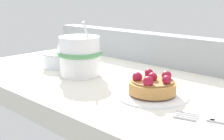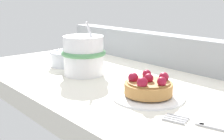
# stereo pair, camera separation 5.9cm
# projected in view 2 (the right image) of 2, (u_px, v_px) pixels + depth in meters

# --- Properties ---
(ground_plane) EXTENTS (0.89, 0.41, 0.04)m
(ground_plane) POSITION_uv_depth(u_px,v_px,m) (135.00, 93.00, 0.61)
(ground_plane) COLOR silver
(window_rail_back) EXTENTS (0.87, 0.05, 0.08)m
(window_rail_back) POSITION_uv_depth(u_px,v_px,m) (187.00, 54.00, 0.71)
(window_rail_back) COLOR #9EA3A8
(window_rail_back) RESTS_ON ground_plane
(dessert_plate) EXTENTS (0.13, 0.13, 0.01)m
(dessert_plate) POSITION_uv_depth(u_px,v_px,m) (148.00, 96.00, 0.52)
(dessert_plate) COLOR white
(dessert_plate) RESTS_ON ground_plane
(raspberry_tart) EXTENTS (0.09, 0.09, 0.04)m
(raspberry_tart) POSITION_uv_depth(u_px,v_px,m) (148.00, 86.00, 0.52)
(raspberry_tart) COLOR #B77F42
(raspberry_tart) RESTS_ON dessert_plate
(coffee_mug) EXTENTS (0.13, 0.10, 0.12)m
(coffee_mug) POSITION_uv_depth(u_px,v_px,m) (83.00, 55.00, 0.67)
(coffee_mug) COLOR white
(coffee_mug) RESTS_ON ground_plane
(dessert_fork) EXTENTS (0.16, 0.06, 0.01)m
(dessert_fork) POSITION_uv_depth(u_px,v_px,m) (217.00, 127.00, 0.40)
(dessert_fork) COLOR #B7B7BC
(dessert_fork) RESTS_ON ground_plane
(sugar_bowl) EXTENTS (0.08, 0.08, 0.04)m
(sugar_bowl) POSITION_uv_depth(u_px,v_px,m) (66.00, 58.00, 0.75)
(sugar_bowl) COLOR silver
(sugar_bowl) RESTS_ON ground_plane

